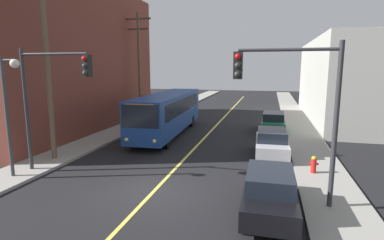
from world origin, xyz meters
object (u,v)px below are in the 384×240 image
parked_car_black (270,192)px  utility_pole_mid (139,63)px  parked_car_silver (272,143)px  utility_pole_near (46,51)px  fire_hydrant (314,164)px  traffic_signal_right_corner (292,93)px  street_lamp_left (10,101)px  traffic_signal_left_corner (51,87)px  city_bus (168,111)px  parked_car_green (273,122)px

parked_car_black → utility_pole_mid: bearing=126.6°
parked_car_black → parked_car_silver: 7.52m
parked_car_silver → utility_pole_near: size_ratio=0.41×
fire_hydrant → parked_car_silver: bearing=124.6°
utility_pole_near → traffic_signal_right_corner: 12.91m
traffic_signal_right_corner → fire_hydrant: 5.49m
parked_car_silver → street_lamp_left: bearing=-149.5°
parked_car_silver → traffic_signal_left_corner: (-10.26, -5.80, 3.46)m
traffic_signal_left_corner → street_lamp_left: traffic_signal_left_corner is taller
city_bus → parked_car_silver: bearing=-29.0°
parked_car_green → utility_pole_mid: 13.33m
utility_pole_mid → street_lamp_left: bearing=-88.1°
parked_car_silver → traffic_signal_right_corner: size_ratio=0.74×
parked_car_black → traffic_signal_left_corner: 10.90m
parked_car_green → utility_pole_mid: bearing=172.9°
city_bus → traffic_signal_right_corner: traffic_signal_right_corner is taller
traffic_signal_left_corner → street_lamp_left: size_ratio=1.09×
street_lamp_left → fire_hydrant: 14.59m
parked_car_black → utility_pole_near: utility_pole_near is taller
utility_pole_mid → parked_car_black: bearing=-53.4°
utility_pole_mid → fire_hydrant: bearing=-39.5°
utility_pole_near → traffic_signal_left_corner: bearing=-48.7°
city_bus → traffic_signal_left_corner: bearing=-103.0°
utility_pole_near → traffic_signal_left_corner: (1.67, -1.90, -1.78)m
street_lamp_left → fire_hydrant: size_ratio=6.55×
parked_car_silver → parked_car_green: bearing=88.9°
parked_car_black → traffic_signal_right_corner: traffic_signal_right_corner is taller
parked_car_black → traffic_signal_left_corner: bearing=170.4°
traffic_signal_left_corner → traffic_signal_right_corner: bearing=-4.6°
utility_pole_near → parked_car_green: bearing=42.8°
street_lamp_left → traffic_signal_right_corner: bearing=0.9°
utility_pole_mid → street_lamp_left: (0.51, -15.67, -1.94)m
utility_pole_near → traffic_signal_right_corner: bearing=-12.5°
parked_car_black → traffic_signal_left_corner: traffic_signal_left_corner is taller
city_bus → fire_hydrant: size_ratio=14.56×
utility_pole_mid → street_lamp_left: utility_pole_mid is taller
city_bus → utility_pole_near: size_ratio=1.13×
traffic_signal_right_corner → city_bus: bearing=127.4°
traffic_signal_left_corner → utility_pole_near: bearing=131.3°
traffic_signal_left_corner → parked_car_black: bearing=-9.6°
utility_pole_mid → traffic_signal_right_corner: bearing=-50.5°
parked_car_black → utility_pole_near: size_ratio=0.41×
parked_car_black → parked_car_silver: (0.07, 7.52, 0.00)m
utility_pole_mid → traffic_signal_left_corner: 14.80m
parked_car_black → city_bus: bearing=123.3°
parked_car_black → fire_hydrant: bearing=65.8°
street_lamp_left → utility_pole_mid: bearing=91.9°
parked_car_green → traffic_signal_left_corner: 17.06m
parked_car_green → traffic_signal_left_corner: size_ratio=0.74×
utility_pole_mid → traffic_signal_left_corner: (1.92, -14.60, -1.38)m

